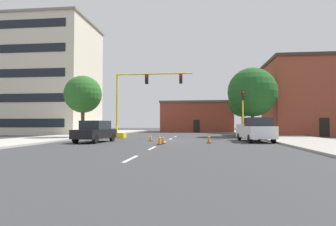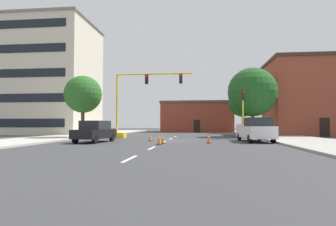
{
  "view_description": "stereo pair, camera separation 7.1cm",
  "coord_description": "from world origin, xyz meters",
  "px_view_note": "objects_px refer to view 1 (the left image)",
  "views": [
    {
      "loc": [
        2.92,
        -25.93,
        1.47
      ],
      "look_at": [
        -0.48,
        4.36,
        2.64
      ],
      "focal_mm": 30.78,
      "sensor_mm": 36.0,
      "label": 1
    },
    {
      "loc": [
        2.99,
        -25.93,
        1.47
      ],
      "look_at": [
        -0.48,
        4.36,
        2.64
      ],
      "focal_mm": 30.78,
      "sensor_mm": 36.0,
      "label": 2
    }
  ],
  "objects_px": {
    "tree_left_near": "(83,94)",
    "pickup_truck_white": "(255,130)",
    "tree_right_mid": "(252,92)",
    "sedan_black_near_left": "(95,131)",
    "traffic_light_pole_right": "(243,103)",
    "traffic_signal_gantry": "(127,117)",
    "traffic_cone_roadside_d": "(160,139)",
    "traffic_cone_roadside_a": "(151,138)",
    "tree_right_far": "(243,103)",
    "traffic_cone_roadside_b": "(163,139)",
    "traffic_cone_roadside_c": "(209,138)"
  },
  "relations": [
    {
      "from": "tree_left_near",
      "to": "pickup_truck_white",
      "type": "xyz_separation_m",
      "value": [
        16.54,
        -3.77,
        -3.54
      ]
    },
    {
      "from": "tree_right_far",
      "to": "traffic_cone_roadside_b",
      "type": "height_order",
      "value": "tree_right_far"
    },
    {
      "from": "pickup_truck_white",
      "to": "traffic_cone_roadside_b",
      "type": "xyz_separation_m",
      "value": [
        -7.34,
        -3.0,
        -0.62
      ]
    },
    {
      "from": "traffic_signal_gantry",
      "to": "sedan_black_near_left",
      "type": "height_order",
      "value": "traffic_signal_gantry"
    },
    {
      "from": "tree_right_mid",
      "to": "traffic_cone_roadside_d",
      "type": "distance_m",
      "value": 17.03
    },
    {
      "from": "traffic_signal_gantry",
      "to": "traffic_cone_roadside_d",
      "type": "height_order",
      "value": "traffic_signal_gantry"
    },
    {
      "from": "traffic_cone_roadside_d",
      "to": "tree_right_far",
      "type": "bearing_deg",
      "value": 70.21
    },
    {
      "from": "traffic_light_pole_right",
      "to": "traffic_signal_gantry",
      "type": "bearing_deg",
      "value": 178.18
    },
    {
      "from": "tree_right_far",
      "to": "pickup_truck_white",
      "type": "bearing_deg",
      "value": -95.64
    },
    {
      "from": "pickup_truck_white",
      "to": "traffic_cone_roadside_a",
      "type": "xyz_separation_m",
      "value": [
        -8.8,
        -0.08,
        -0.67
      ]
    },
    {
      "from": "traffic_signal_gantry",
      "to": "pickup_truck_white",
      "type": "xyz_separation_m",
      "value": [
        12.21,
        -5.13,
        -1.26
      ]
    },
    {
      "from": "traffic_light_pole_right",
      "to": "pickup_truck_white",
      "type": "height_order",
      "value": "traffic_light_pole_right"
    },
    {
      "from": "tree_right_mid",
      "to": "traffic_cone_roadside_c",
      "type": "height_order",
      "value": "tree_right_mid"
    },
    {
      "from": "traffic_signal_gantry",
      "to": "tree_right_far",
      "type": "distance_m",
      "value": 22.7
    },
    {
      "from": "pickup_truck_white",
      "to": "traffic_cone_roadside_d",
      "type": "distance_m",
      "value": 8.6
    },
    {
      "from": "traffic_signal_gantry",
      "to": "traffic_cone_roadside_c",
      "type": "relative_size",
      "value": 11.34
    },
    {
      "from": "sedan_black_near_left",
      "to": "traffic_signal_gantry",
      "type": "bearing_deg",
      "value": 84.21
    },
    {
      "from": "traffic_light_pole_right",
      "to": "traffic_cone_roadside_b",
      "type": "xyz_separation_m",
      "value": [
        -7.05,
        -7.76,
        -3.18
      ]
    },
    {
      "from": "sedan_black_near_left",
      "to": "tree_right_mid",
      "type": "bearing_deg",
      "value": 38.9
    },
    {
      "from": "traffic_cone_roadside_b",
      "to": "traffic_cone_roadside_d",
      "type": "height_order",
      "value": "traffic_cone_roadside_d"
    },
    {
      "from": "traffic_cone_roadside_a",
      "to": "traffic_cone_roadside_b",
      "type": "distance_m",
      "value": 3.27
    },
    {
      "from": "traffic_light_pole_right",
      "to": "traffic_cone_roadside_a",
      "type": "height_order",
      "value": "traffic_light_pole_right"
    },
    {
      "from": "traffic_cone_roadside_a",
      "to": "traffic_cone_roadside_b",
      "type": "height_order",
      "value": "traffic_cone_roadside_b"
    },
    {
      "from": "traffic_signal_gantry",
      "to": "traffic_cone_roadside_a",
      "type": "height_order",
      "value": "traffic_signal_gantry"
    },
    {
      "from": "pickup_truck_white",
      "to": "sedan_black_near_left",
      "type": "relative_size",
      "value": 1.19
    },
    {
      "from": "tree_right_far",
      "to": "sedan_black_near_left",
      "type": "distance_m",
      "value": 29.24
    },
    {
      "from": "tree_right_mid",
      "to": "tree_right_far",
      "type": "height_order",
      "value": "tree_right_mid"
    },
    {
      "from": "traffic_cone_roadside_d",
      "to": "traffic_cone_roadside_a",
      "type": "bearing_deg",
      "value": 108.03
    },
    {
      "from": "traffic_signal_gantry",
      "to": "traffic_light_pole_right",
      "type": "bearing_deg",
      "value": -1.82
    },
    {
      "from": "sedan_black_near_left",
      "to": "traffic_cone_roadside_a",
      "type": "bearing_deg",
      "value": 27.21
    },
    {
      "from": "tree_right_mid",
      "to": "sedan_black_near_left",
      "type": "bearing_deg",
      "value": -141.1
    },
    {
      "from": "pickup_truck_white",
      "to": "traffic_cone_roadside_a",
      "type": "distance_m",
      "value": 8.83
    },
    {
      "from": "tree_right_mid",
      "to": "sedan_black_near_left",
      "type": "height_order",
      "value": "tree_right_mid"
    },
    {
      "from": "tree_right_far",
      "to": "traffic_light_pole_right",
      "type": "bearing_deg",
      "value": -98.06
    },
    {
      "from": "traffic_cone_roadside_a",
      "to": "tree_right_mid",
      "type": "bearing_deg",
      "value": 42.78
    },
    {
      "from": "tree_right_mid",
      "to": "traffic_cone_roadside_a",
      "type": "bearing_deg",
      "value": -137.22
    },
    {
      "from": "pickup_truck_white",
      "to": "tree_right_mid",
      "type": "bearing_deg",
      "value": 81.19
    },
    {
      "from": "traffic_cone_roadside_d",
      "to": "traffic_cone_roadside_b",
      "type": "bearing_deg",
      "value": 86.53
    },
    {
      "from": "sedan_black_near_left",
      "to": "traffic_cone_roadside_c",
      "type": "xyz_separation_m",
      "value": [
        9.07,
        -0.09,
        -0.5
      ]
    },
    {
      "from": "pickup_truck_white",
      "to": "traffic_signal_gantry",
      "type": "bearing_deg",
      "value": 157.2
    },
    {
      "from": "pickup_truck_white",
      "to": "traffic_light_pole_right",
      "type": "bearing_deg",
      "value": 93.47
    },
    {
      "from": "traffic_signal_gantry",
      "to": "traffic_cone_roadside_b",
      "type": "distance_m",
      "value": 9.67
    },
    {
      "from": "traffic_cone_roadside_b",
      "to": "traffic_cone_roadside_d",
      "type": "xyz_separation_m",
      "value": [
        -0.08,
        -1.32,
        0.04
      ]
    },
    {
      "from": "pickup_truck_white",
      "to": "sedan_black_near_left",
      "type": "height_order",
      "value": "pickup_truck_white"
    },
    {
      "from": "traffic_cone_roadside_a",
      "to": "traffic_light_pole_right",
      "type": "bearing_deg",
      "value": 29.59
    },
    {
      "from": "tree_left_near",
      "to": "pickup_truck_white",
      "type": "bearing_deg",
      "value": -12.85
    },
    {
      "from": "tree_right_far",
      "to": "traffic_cone_roadside_d",
      "type": "distance_m",
      "value": 28.81
    },
    {
      "from": "tree_right_mid",
      "to": "traffic_cone_roadside_b",
      "type": "bearing_deg",
      "value": -125.31
    },
    {
      "from": "traffic_cone_roadside_d",
      "to": "sedan_black_near_left",
      "type": "bearing_deg",
      "value": 159.21
    },
    {
      "from": "tree_right_mid",
      "to": "traffic_cone_roadside_d",
      "type": "xyz_separation_m",
      "value": [
        -8.88,
        -13.74,
        -4.76
      ]
    }
  ]
}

